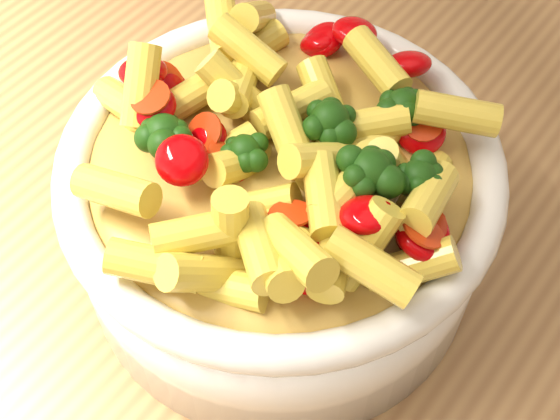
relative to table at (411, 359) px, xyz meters
The scene contains 3 objects.
table is the anchor object (origin of this frame).
serving_bowl 0.19m from the table, 156.78° to the right, with size 0.25×0.25×0.11m.
pasta_salad 0.25m from the table, 156.78° to the right, with size 0.20×0.20×0.04m.
Camera 1 is at (0.07, -0.26, 1.33)m, focal length 50.00 mm.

